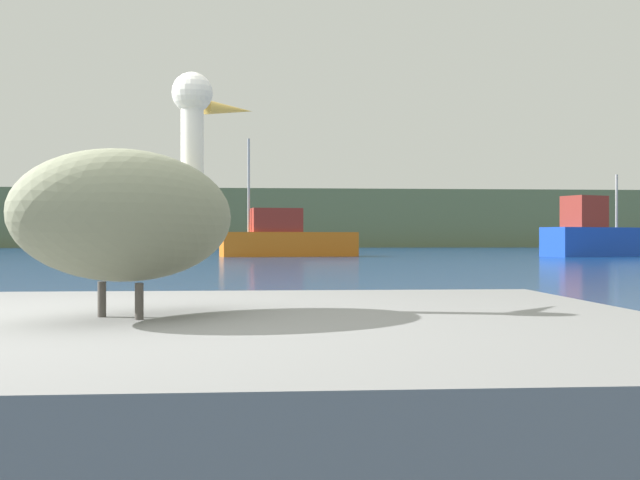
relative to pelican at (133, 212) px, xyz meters
The scene contains 5 objects.
hillside_backdrop 78.05m from the pelican, 90.47° to the left, with size 140.00×14.25×5.64m, color #6B7A51.
pier_dock 0.66m from the pelican, 124.41° to the right, with size 3.85×2.79×0.57m, color gray.
pelican is the anchor object (origin of this frame).
fishing_boat_orange 34.34m from the pelican, 87.29° to the left, with size 6.65×2.89×5.57m.
fishing_boat_blue 37.18m from the pelican, 64.05° to the left, with size 5.51×3.59×4.00m.
Camera 1 is at (1.10, -2.71, 0.85)m, focal length 43.71 mm.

